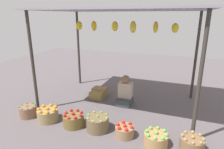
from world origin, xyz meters
TOP-DOWN VIEW (x-y plane):
  - ground_plane at (0.00, 0.00)m, footprint 14.00×14.00m
  - market_stall_structure at (-0.00, 0.01)m, footprint 3.84×2.37m
  - vendor_person at (0.15, 0.02)m, footprint 0.36×0.44m
  - basket_green_chilies at (-1.73, -1.40)m, footprint 0.37×0.37m
  - basket_oranges at (-1.19, -1.39)m, footprint 0.45×0.45m
  - basket_red_apples at (-0.55, -1.37)m, footprint 0.43×0.43m
  - basket_limes at (-0.01, -1.33)m, footprint 0.45×0.45m
  - basket_red_tomatoes at (0.56, -1.35)m, footprint 0.36×0.36m
  - basket_green_apples at (1.16, -1.40)m, footprint 0.43×0.43m
  - basket_potatoes at (1.76, -1.32)m, footprint 0.41×0.41m
  - wooden_crate_near_vendor at (-0.70, 0.33)m, footprint 0.41×0.29m
  - wooden_crate_stacked_rear at (-0.68, 0.09)m, footprint 0.37×0.33m

SIDE VIEW (x-z plane):
  - ground_plane at x=0.00m, z-range 0.00..0.00m
  - wooden_crate_stacked_rear at x=-0.68m, z-range 0.00..0.20m
  - wooden_crate_near_vendor at x=-0.70m, z-range 0.00..0.22m
  - basket_red_tomatoes at x=0.56m, z-range -0.02..0.25m
  - basket_green_apples at x=1.16m, z-range -0.02..0.26m
  - basket_potatoes at x=1.76m, z-range -0.02..0.26m
  - basket_green_chilies at x=-1.73m, z-range -0.01..0.27m
  - basket_red_apples at x=-0.55m, z-range -0.02..0.29m
  - basket_oranges at x=-1.19m, z-range -0.02..0.30m
  - basket_limes at x=-0.01m, z-range -0.02..0.31m
  - vendor_person at x=0.15m, z-range -0.09..0.69m
  - market_stall_structure at x=0.00m, z-range 1.02..3.39m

